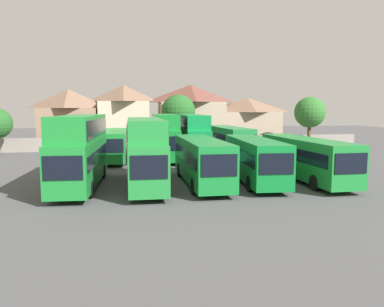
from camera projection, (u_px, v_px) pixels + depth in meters
ground at (171, 155)px, 46.31m from camera, size 140.00×140.00×0.00m
depot_boundary_wall at (166, 143)px, 52.49m from camera, size 56.00×0.50×1.80m
bus_1 at (80, 147)px, 27.27m from camera, size 3.10×11.49×5.14m
bus_2 at (145, 149)px, 27.49m from camera, size 2.62×11.14×4.89m
bus_3 at (201, 159)px, 28.42m from camera, size 2.67×11.08×3.37m
bus_4 at (254, 158)px, 29.11m from camera, size 3.21×10.73×3.32m
bus_5 at (306, 157)px, 29.93m from camera, size 2.90×11.93×3.30m
bus_6 at (114, 143)px, 41.36m from camera, size 2.79×11.52×3.26m
bus_7 at (165, 134)px, 42.04m from camera, size 2.69×10.72×4.99m
bus_8 at (193, 134)px, 42.70m from camera, size 2.77×11.09×4.93m
bus_9 at (228, 140)px, 43.50m from camera, size 3.09×11.20×3.54m
house_terrace_left at (69, 117)px, 56.21m from camera, size 8.43×6.86×8.43m
house_terrace_centre at (124, 115)px, 58.56m from camera, size 7.68×8.14×9.15m
house_terrace_right at (191, 114)px, 60.16m from camera, size 10.23×7.67×9.29m
house_terrace_far_right at (247, 120)px, 61.35m from camera, size 10.01×6.71×7.33m
tree_behind_wall at (310, 113)px, 53.32m from camera, size 4.29×4.29×7.23m
tree_right_of_lot at (178, 112)px, 54.78m from camera, size 4.90×4.90×7.60m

